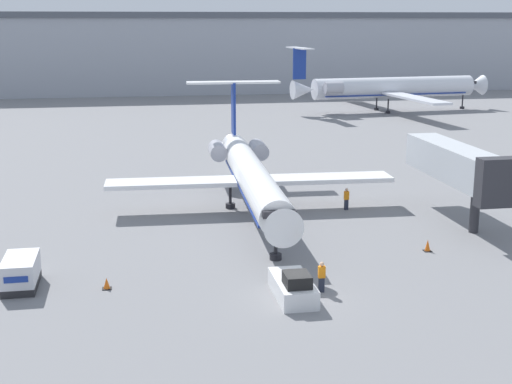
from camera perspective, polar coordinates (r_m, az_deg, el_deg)
ground_plane at (r=40.39m, az=3.44°, el=-8.61°), size 600.00×600.00×0.00m
terminal_building at (r=156.72m, az=-7.02°, el=11.01°), size 180.00×16.80×16.89m
airplane_main at (r=58.31m, az=-0.44°, el=1.52°), size 23.61×30.32×9.42m
pushback_tug at (r=40.46m, az=2.99°, el=-7.58°), size 1.99×4.57×1.76m
luggage_cart at (r=44.04m, az=-18.31°, el=-6.13°), size 1.88×3.66×1.80m
worker_near_tug at (r=41.25m, az=5.27°, el=-6.73°), size 0.40×0.26×1.83m
worker_by_wing at (r=59.06m, az=7.25°, el=-0.52°), size 0.40×0.26×1.83m
traffic_cone_left at (r=42.67m, az=-11.86°, el=-7.19°), size 0.54×0.54×0.68m
traffic_cone_right at (r=49.71m, az=13.57°, el=-4.19°), size 0.53×0.53×0.81m
airplane_parked_far_left at (r=124.39m, az=10.55°, el=8.22°), size 35.63×37.63×10.94m
jet_bridge at (r=56.57m, az=15.96°, el=2.06°), size 3.20×14.19×6.19m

